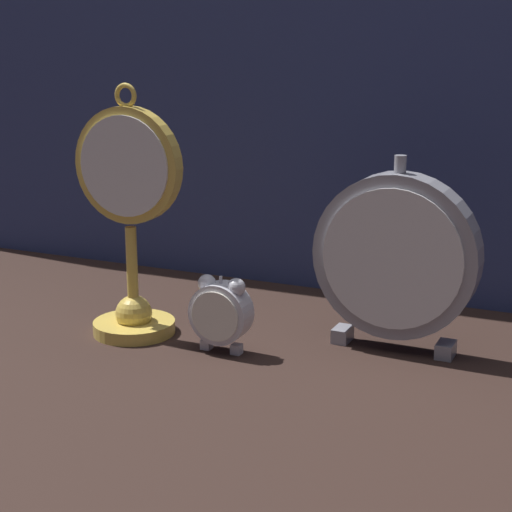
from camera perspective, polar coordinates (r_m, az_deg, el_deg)
name	(u,v)px	position (r m, az deg, el deg)	size (l,w,h in m)	color
ground_plane	(227,361)	(1.00, -1.92, -7.00)	(4.00, 4.00, 0.00)	black
fabric_backdrop_drape	(329,43)	(1.23, 4.92, 13.97)	(1.59, 0.01, 0.71)	navy
pocket_watch_on_stand	(130,229)	(1.07, -8.38, 1.79)	(0.14, 0.10, 0.31)	gold
alarm_clock_twin_bell	(221,311)	(1.02, -2.37, -3.65)	(0.07, 0.03, 0.09)	silver
mantel_clock_silver	(396,257)	(1.02, 9.32, -0.07)	(0.20, 0.04, 0.24)	gray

